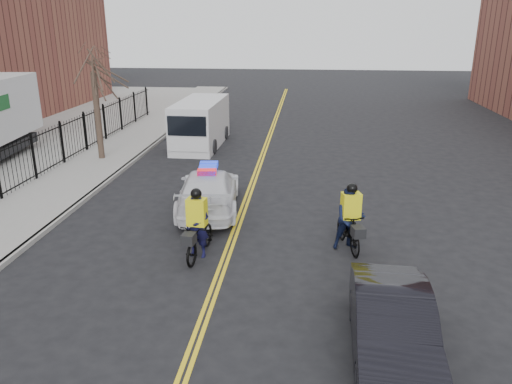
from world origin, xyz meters
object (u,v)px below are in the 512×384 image
at_px(cargo_van, 200,124).
at_px(cyclist_near, 198,233).
at_px(dark_sedan, 392,327).
at_px(cyclist_far, 350,223).
at_px(police_cruiser, 209,190).

distance_m(cargo_van, cyclist_near, 13.39).
xyz_separation_m(dark_sedan, cyclist_far, (-0.45, 5.05, 0.09)).
bearing_deg(dark_sedan, cyclist_near, 141.26).
bearing_deg(cyclist_near, cyclist_far, 18.94).
bearing_deg(cyclist_far, cargo_van, 105.56).
relative_size(police_cruiser, cyclist_far, 2.52).
bearing_deg(cargo_van, dark_sedan, -65.59).
distance_m(dark_sedan, cyclist_far, 5.07).
bearing_deg(police_cruiser, cyclist_near, 89.36).
bearing_deg(cargo_van, police_cruiser, -75.28).
distance_m(dark_sedan, cyclist_near, 6.29).
bearing_deg(cyclist_far, cyclist_near, 177.82).
relative_size(police_cruiser, cargo_van, 0.90).
height_order(cargo_van, cyclist_far, cargo_van).
xyz_separation_m(cargo_van, cyclist_far, (7.01, -12.18, -0.38)).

